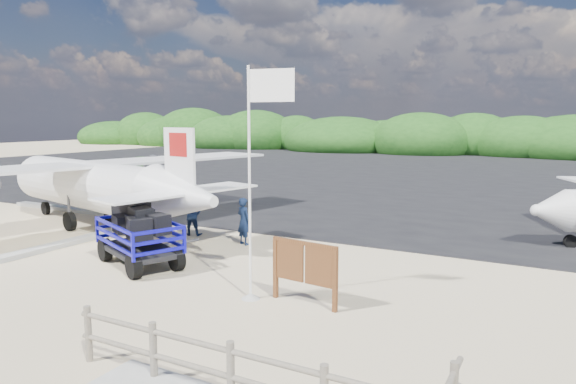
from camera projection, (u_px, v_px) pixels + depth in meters
name	position (u px, v px, depth m)	size (l,w,h in m)	color
ground	(158.00, 267.00, 14.77)	(160.00, 160.00, 0.00)	beige
asphalt_apron	(419.00, 173.00, 40.92)	(90.00, 50.00, 0.04)	#B2B2B2
lagoon	(12.00, 226.00, 20.31)	(9.00, 7.00, 0.40)	#B2B2B2
vegetation_band	(470.00, 154.00, 62.71)	(124.00, 8.00, 4.40)	#B2B2B2
baggage_cart	(140.00, 265.00, 14.89)	(3.14, 1.80, 1.57)	#0E0CB6
flagpole	(251.00, 299.00, 12.13)	(1.08, 0.45, 5.39)	white
signboard	(304.00, 304.00, 11.76)	(1.84, 0.17, 1.51)	brown
crew_a	(244.00, 221.00, 17.30)	(0.59, 0.38, 1.61)	#112042
crew_b	(192.00, 214.00, 18.71)	(0.77, 0.60, 1.58)	#112042
aircraft_large	(549.00, 183.00, 34.31)	(16.74, 16.74, 5.02)	#B2B2B2
aircraft_small	(280.00, 163.00, 50.41)	(7.80, 7.80, 2.81)	#B2B2B2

